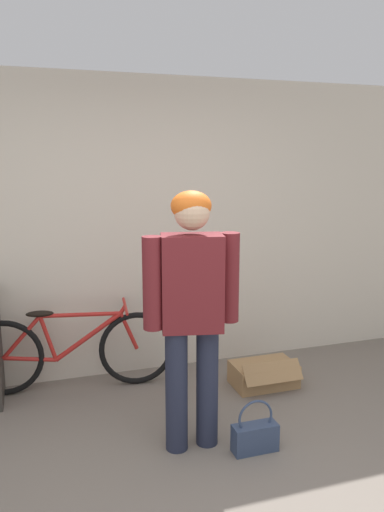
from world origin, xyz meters
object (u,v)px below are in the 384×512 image
Objects in this scene: person at (192,300)px; handbag at (255,435)px; bicycle at (71,350)px; cardboard_box at (264,374)px.

person is 4.72× the size of handbag.
person is at bearing 152.92° from handbag.
bicycle is 1.70m from handbag.
handbag is (1.07, -1.30, -0.23)m from bicycle.
bicycle is at bearing 134.55° from person.
cardboard_box is (0.86, 0.68, -0.92)m from person.
person reaches higher than bicycle.
bicycle is at bearing 129.53° from handbag.
person is 1.47m from bicycle.
bicycle is 1.63m from cardboard_box.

